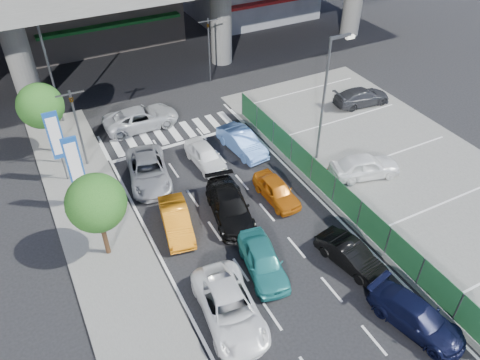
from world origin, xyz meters
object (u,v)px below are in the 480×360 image
taxi_orange_left (176,221)px  traffic_cone (329,168)px  hatch_black_mid_right (351,255)px  parked_sedan_white (365,166)px  street_lamp_left (49,59)px  traffic_light_left (74,110)px  sedan_black_mid (230,206)px  taxi_teal_mid (263,261)px  parked_sedan_dgrey (362,97)px  sedan_white_mid_left (230,308)px  signboard_near (75,164)px  taxi_orange_right (277,190)px  wagon_silver_front_left (148,171)px  kei_truck_front_right (242,142)px  signboard_far (56,138)px  tree_far (40,106)px  crossing_wagon_silver (141,118)px  sedan_white_front_mid (205,156)px  street_lamp_right (327,90)px  tree_near (96,203)px  traffic_light_right (208,34)px  minivan_navy_back (417,316)px

taxi_orange_left → traffic_cone: size_ratio=6.01×
hatch_black_mid_right → parked_sedan_white: bearing=34.6°
street_lamp_left → hatch_black_mid_right: 22.70m
traffic_light_left → sedan_black_mid: bearing=-54.7°
taxi_teal_mid → parked_sedan_dgrey: size_ratio=0.93×
sedan_white_mid_left → signboard_near: bearing=117.4°
taxi_orange_right → wagon_silver_front_left: (-5.88, 5.00, 0.08)m
taxi_orange_left → kei_truck_front_right: kei_truck_front_right is taller
street_lamp_left → parked_sedan_dgrey: 22.10m
taxi_teal_mid → signboard_far: bearing=131.4°
signboard_near → taxi_teal_mid: bearing=-52.5°
parked_sedan_dgrey → parked_sedan_white: bearing=148.5°
taxi_teal_mid → taxi_orange_right: 5.43m
tree_far → hatch_black_mid_right: size_ratio=1.28×
kei_truck_front_right → crossing_wagon_silver: 7.61m
sedan_white_mid_left → crossing_wagon_silver: size_ratio=0.96×
taxi_teal_mid → sedan_white_front_mid: (1.12, 9.20, -0.05)m
sedan_white_mid_left → parked_sedan_white: (11.72, 5.32, 0.09)m
street_lamp_right → traffic_cone: street_lamp_right is taller
tree_near → taxi_orange_right: (9.66, -0.23, -2.78)m
traffic_light_right → tree_far: (-13.30, -4.50, -0.55)m
tree_near → kei_truck_front_right: tree_near is taller
street_lamp_right → taxi_orange_left: street_lamp_right is taller
crossing_wagon_silver → traffic_cone: 13.44m
tree_far → parked_sedan_white: 19.99m
street_lamp_right → traffic_light_left: bearing=155.8°
signboard_near → sedan_black_mid: bearing=-31.9°
sedan_white_front_mid → parked_sedan_dgrey: size_ratio=0.87×
signboard_near → hatch_black_mid_right: 14.79m
hatch_black_mid_right → taxi_orange_left: (-6.61, 6.18, 0.02)m
minivan_navy_back → parked_sedan_dgrey: 19.38m
tree_near → parked_sedan_white: 15.68m
minivan_navy_back → kei_truck_front_right: size_ratio=1.03×
sedan_black_mid → parked_sedan_dgrey: sedan_black_mid is taller
signboard_near → taxi_orange_left: signboard_near is taller
traffic_light_right → kei_truck_front_right: traffic_light_right is taller
sedan_white_front_mid → parked_sedan_white: size_ratio=0.90×
sedan_white_mid_left → taxi_teal_mid: size_ratio=1.23×
traffic_light_right → parked_sedan_dgrey: bearing=-46.3°
signboard_near → traffic_light_left: bearing=76.0°
traffic_light_right → wagon_silver_front_left: 13.83m
signboard_near → wagon_silver_front_left: size_ratio=0.95×
signboard_near → signboard_far: 3.03m
traffic_light_right → wagon_silver_front_left: traffic_light_right is taller
traffic_light_left → crossing_wagon_silver: size_ratio=1.01×
signboard_near → crossing_wagon_silver: signboard_near is taller
street_lamp_right → street_lamp_left: 18.06m
minivan_navy_back → hatch_black_mid_right: minivan_navy_back is taller
taxi_teal_mid → sedan_white_front_mid: taxi_teal_mid is taller
sedan_white_front_mid → signboard_near: bearing=-177.2°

